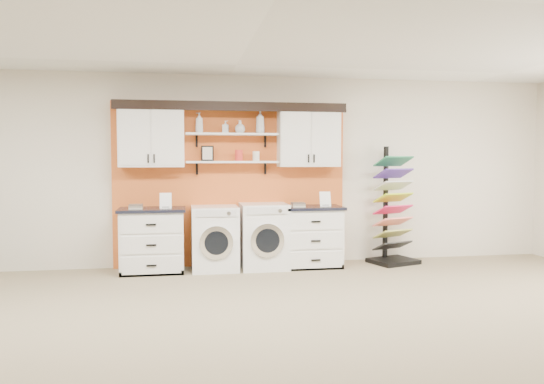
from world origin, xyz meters
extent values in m
plane|color=gray|center=(0.00, 0.00, 0.00)|extent=(10.00, 10.00, 0.00)
plane|color=beige|center=(0.00, 4.00, 1.40)|extent=(10.00, 0.00, 10.00)
cube|color=#D25D24|center=(0.00, 3.96, 1.20)|extent=(3.40, 0.07, 2.40)
cube|color=white|center=(-1.13, 3.80, 1.88)|extent=(0.90, 0.34, 0.84)
cube|color=white|center=(-1.35, 3.62, 1.88)|extent=(0.42, 0.01, 0.78)
cube|color=white|center=(-0.91, 3.62, 1.88)|extent=(0.42, 0.01, 0.78)
cube|color=white|center=(1.13, 3.80, 1.88)|extent=(0.90, 0.34, 0.84)
cube|color=white|center=(0.91, 3.62, 1.88)|extent=(0.42, 0.01, 0.78)
cube|color=white|center=(1.35, 3.62, 1.88)|extent=(0.42, 0.01, 0.78)
cube|color=white|center=(0.00, 3.80, 1.53)|extent=(1.32, 0.28, 0.03)
cube|color=white|center=(0.00, 3.80, 1.93)|extent=(1.32, 0.28, 0.03)
cube|color=black|center=(0.00, 3.82, 2.33)|extent=(3.30, 0.40, 0.10)
cube|color=black|center=(0.00, 3.63, 2.27)|extent=(3.30, 0.04, 0.04)
cube|color=black|center=(-0.35, 3.85, 1.66)|extent=(0.18, 0.02, 0.22)
cube|color=beige|center=(-0.35, 3.84, 1.66)|extent=(0.14, 0.01, 0.18)
cylinder|color=red|center=(0.10, 3.80, 1.62)|extent=(0.11, 0.11, 0.16)
cylinder|color=silver|center=(0.35, 3.80, 1.61)|extent=(0.10, 0.10, 0.14)
cube|color=white|center=(-1.13, 3.65, 0.43)|extent=(0.85, 0.60, 0.85)
cube|color=black|center=(-1.13, 3.38, 0.03)|extent=(0.85, 0.06, 0.07)
cube|color=black|center=(-1.13, 3.65, 0.87)|extent=(0.91, 0.66, 0.04)
cube|color=white|center=(-1.13, 3.34, 0.70)|extent=(0.78, 0.02, 0.24)
cube|color=white|center=(-1.13, 3.34, 0.43)|extent=(0.78, 0.02, 0.24)
cube|color=white|center=(-1.13, 3.34, 0.15)|extent=(0.78, 0.02, 0.24)
cube|color=white|center=(1.13, 3.65, 0.42)|extent=(0.85, 0.60, 0.85)
cube|color=black|center=(1.13, 3.38, 0.03)|extent=(0.85, 0.06, 0.07)
cube|color=black|center=(1.13, 3.65, 0.87)|extent=(0.90, 0.66, 0.04)
cube|color=white|center=(1.13, 3.34, 0.70)|extent=(0.77, 0.02, 0.24)
cube|color=white|center=(1.13, 3.34, 0.42)|extent=(0.77, 0.02, 0.24)
cube|color=white|center=(1.13, 3.34, 0.15)|extent=(0.77, 0.02, 0.24)
cube|color=white|center=(-0.27, 3.65, 0.45)|extent=(0.65, 0.66, 0.91)
cube|color=silver|center=(-0.27, 3.31, 0.84)|extent=(0.55, 0.02, 0.10)
cylinder|color=silver|center=(-0.27, 3.31, 0.44)|extent=(0.46, 0.05, 0.46)
cylinder|color=black|center=(-0.27, 3.29, 0.44)|extent=(0.32, 0.03, 0.32)
cube|color=white|center=(0.44, 3.65, 0.47)|extent=(0.67, 0.66, 0.93)
cube|color=silver|center=(0.44, 3.31, 0.86)|extent=(0.57, 0.02, 0.10)
cylinder|color=silver|center=(0.44, 3.31, 0.45)|extent=(0.47, 0.05, 0.47)
cylinder|color=black|center=(0.44, 3.29, 0.45)|extent=(0.33, 0.03, 0.33)
cube|color=black|center=(2.42, 3.65, 0.03)|extent=(0.78, 0.71, 0.06)
cube|color=black|center=(2.36, 3.83, 0.91)|extent=(0.07, 0.07, 1.71)
cube|color=black|center=(2.41, 3.67, 0.27)|extent=(0.60, 0.45, 0.15)
cube|color=#A1A143|center=(2.41, 3.67, 0.45)|extent=(0.60, 0.45, 0.15)
cube|color=#FF7A71|center=(2.41, 3.67, 0.63)|extent=(0.60, 0.45, 0.15)
cube|color=#D11851|center=(2.41, 3.67, 0.81)|extent=(0.60, 0.45, 0.15)
cube|color=#B5DE17|center=(2.41, 3.67, 0.99)|extent=(0.60, 0.45, 0.15)
cube|color=silver|center=(2.41, 3.67, 1.18)|extent=(0.60, 0.45, 0.15)
cube|color=#4C2C9C|center=(2.41, 3.67, 1.36)|extent=(0.60, 0.45, 0.15)
cube|color=#21794D|center=(2.41, 3.67, 1.54)|extent=(0.60, 0.45, 0.15)
imported|color=silver|center=(-0.46, 3.80, 2.09)|extent=(0.16, 0.16, 0.29)
imported|color=silver|center=(-0.09, 3.80, 2.03)|extent=(0.10, 0.10, 0.18)
imported|color=silver|center=(0.12, 3.80, 2.04)|extent=(0.20, 0.20, 0.18)
imported|color=silver|center=(0.41, 3.80, 2.11)|extent=(0.16, 0.16, 0.33)
camera|label=1|loc=(-0.72, -3.84, 1.58)|focal=35.00mm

